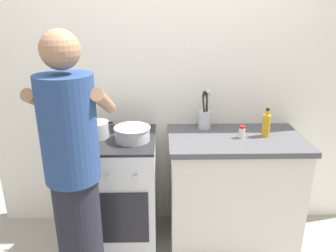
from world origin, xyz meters
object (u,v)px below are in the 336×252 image
Objects in this scene: mixing_bowl at (132,133)px; utensil_crock at (204,116)px; oil_bottle at (266,125)px; stove_range at (117,192)px; pot at (94,129)px; person at (74,184)px; spice_bottle at (241,132)px.

utensil_crock is at bearing 23.98° from mixing_bowl.
stove_range is at bearing -179.27° from oil_bottle.
pot is 0.87× the size of utensil_crock.
mixing_bowl is 0.85× the size of utensil_crock.
oil_bottle is 1.40m from person.
stove_range is 0.74m from person.
spice_bottle is at bearing -171.03° from oil_bottle.
utensil_crock is at bearing 43.84° from person.
utensil_crock is (0.55, 0.24, 0.04)m from mixing_bowl.
mixing_bowl is at bearing 63.10° from person.
utensil_crock is 0.33m from spice_bottle.
person is (-0.83, -0.80, -0.14)m from utensil_crock.
pot is at bearing -168.27° from utensil_crock.
person is at bearing -154.04° from oil_bottle.
person is at bearing -136.16° from utensil_crock.
person is (-0.14, -0.60, 0.41)m from stove_range.
person is at bearing -151.50° from spice_bottle.
mixing_bowl is (0.14, -0.05, 0.51)m from stove_range.
utensil_crock is 0.18× the size of person.
person is (-0.28, -0.55, -0.10)m from mixing_bowl.
spice_bottle is 1.23m from person.
stove_range is 9.72× the size of spice_bottle.
spice_bottle is (0.93, -0.01, 0.50)m from stove_range.
pot is 1.08m from spice_bottle.
person is at bearing -89.99° from pot.
spice_bottle reaches higher than stove_range.
stove_range is 2.89× the size of utensil_crock.
pot is at bearing 179.48° from oil_bottle.
pot is 0.63m from person.
stove_range is at bearing -10.36° from pot.
spice_bottle is (0.79, 0.03, -0.01)m from mixing_bowl.
oil_bottle is at bearing -0.52° from pot.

